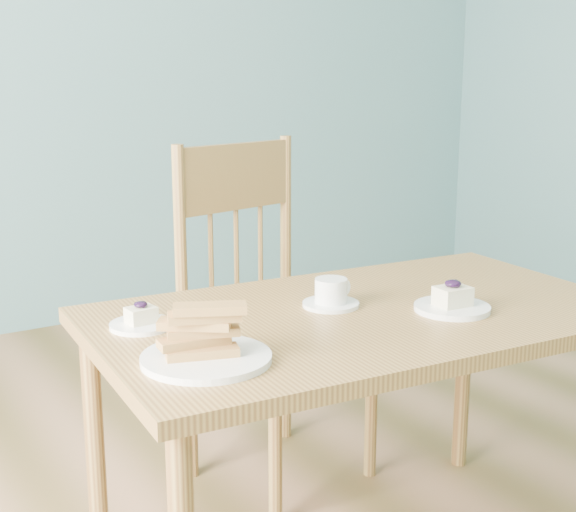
{
  "coord_description": "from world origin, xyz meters",
  "views": [
    {
      "loc": [
        -1.12,
        -1.21,
        1.2
      ],
      "look_at": [
        -0.2,
        0.24,
        0.8
      ],
      "focal_mm": 50.0,
      "sensor_mm": 36.0,
      "label": 1
    }
  ],
  "objects": [
    {
      "name": "dining_chair",
      "position": [
        0.04,
        0.73,
        0.51
      ],
      "size": [
        0.54,
        0.52,
        1.0
      ],
      "rotation": [
        0.0,
        0.0,
        0.2
      ],
      "color": "#A57C3E",
      "rests_on": "ground"
    },
    {
      "name": "biscotti_plate",
      "position": [
        -0.48,
        0.09,
        0.7
      ],
      "size": [
        0.25,
        0.25,
        0.12
      ],
      "rotation": [
        0.0,
        0.0,
        -0.26
      ],
      "color": "white",
      "rests_on": "dining_table"
    },
    {
      "name": "dining_table",
      "position": [
        -0.03,
        0.19,
        0.6
      ],
      "size": [
        1.29,
        0.8,
        0.66
      ],
      "rotation": [
        0.0,
        0.0,
        -0.08
      ],
      "color": "#A57C3E",
      "rests_on": "ground"
    },
    {
      "name": "coffee_cup",
      "position": [
        -0.07,
        0.26,
        0.69
      ],
      "size": [
        0.13,
        0.13,
        0.07
      ],
      "rotation": [
        0.0,
        0.0,
        0.08
      ],
      "color": "white",
      "rests_on": "dining_table"
    },
    {
      "name": "cheesecake_plate_far",
      "position": [
        -0.51,
        0.35,
        0.68
      ],
      "size": [
        0.14,
        0.14,
        0.06
      ],
      "rotation": [
        0.0,
        0.0,
        0.09
      ],
      "color": "white",
      "rests_on": "dining_table"
    },
    {
      "name": "cheesecake_plate_near",
      "position": [
        0.14,
        0.08,
        0.68
      ],
      "size": [
        0.17,
        0.17,
        0.07
      ],
      "rotation": [
        0.0,
        0.0,
        -0.08
      ],
      "color": "white",
      "rests_on": "dining_table"
    }
  ]
}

